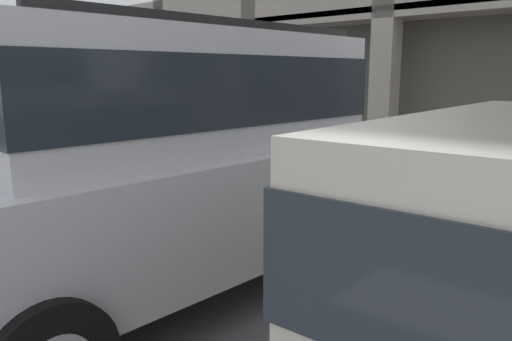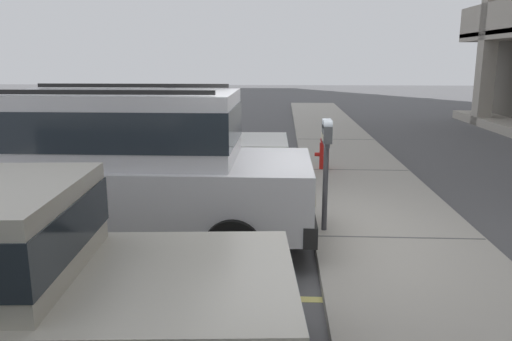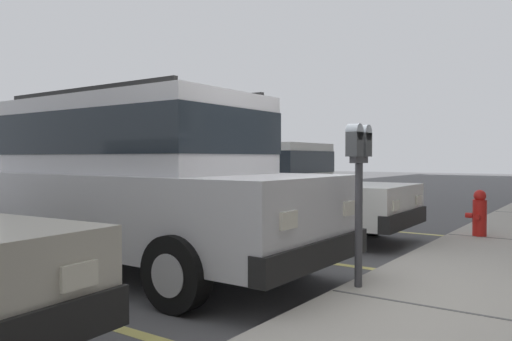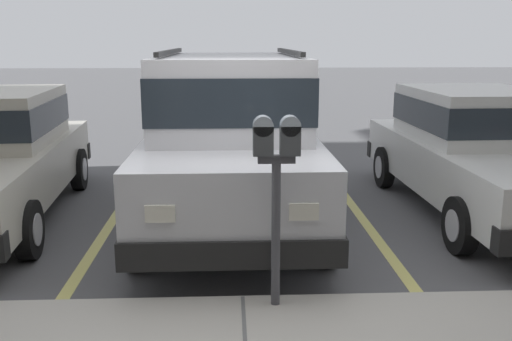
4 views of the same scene
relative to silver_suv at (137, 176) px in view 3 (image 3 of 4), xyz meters
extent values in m
cube|color=#565659|center=(-0.08, 2.24, -1.14)|extent=(80.00, 80.00, 0.10)
cube|color=#ADA89E|center=(-0.08, 3.54, -1.03)|extent=(40.00, 2.20, 0.12)
cube|color=#606060|center=(-0.08, 3.54, -0.97)|extent=(0.03, 2.16, 0.00)
cube|color=#DBD16B|center=(-4.66, 0.84, -1.08)|extent=(0.12, 4.80, 0.01)
cube|color=#DBD16B|center=(-1.61, 0.84, -1.08)|extent=(0.12, 4.80, 0.01)
cube|color=#DBD16B|center=(1.45, 0.84, -1.08)|extent=(0.12, 4.80, 0.01)
cube|color=silver|center=(0.00, 0.02, -0.36)|extent=(1.85, 4.70, 0.80)
cube|color=silver|center=(0.00, -0.03, 0.46)|extent=(1.62, 2.92, 0.84)
cube|color=#232B33|center=(0.00, -0.03, 0.48)|extent=(1.65, 2.94, 0.46)
cube|color=black|center=(0.00, 2.33, -0.64)|extent=(1.88, 0.16, 0.24)
cube|color=black|center=(0.00, -2.29, -0.64)|extent=(1.88, 0.16, 0.24)
cube|color=silver|center=(0.57, 2.38, -0.28)|extent=(0.24, 0.03, 0.14)
cube|color=silver|center=(-0.57, 2.38, -0.28)|extent=(0.24, 0.03, 0.14)
cylinder|color=black|center=(0.90, 1.48, -0.76)|extent=(0.20, 0.66, 0.66)
cylinder|color=#B2B2B7|center=(0.90, 1.48, -0.76)|extent=(0.22, 0.36, 0.36)
cylinder|color=black|center=(-0.90, 1.48, -0.76)|extent=(0.20, 0.66, 0.66)
cylinder|color=#B2B2B7|center=(-0.90, 1.48, -0.76)|extent=(0.22, 0.36, 0.36)
cylinder|color=black|center=(-0.90, -1.44, -0.76)|extent=(0.20, 0.66, 0.66)
cylinder|color=#B2B2B7|center=(-0.90, -1.44, -0.76)|extent=(0.22, 0.36, 0.36)
cube|color=black|center=(0.69, -0.03, 0.92)|extent=(0.05, 2.62, 0.05)
cube|color=black|center=(-0.69, -0.03, 0.92)|extent=(0.05, 2.62, 0.05)
cube|color=silver|center=(-3.14, -0.10, -0.49)|extent=(1.78, 4.43, 0.60)
cube|color=silver|center=(-3.13, -0.40, 0.13)|extent=(1.53, 2.01, 0.64)
cube|color=#232B33|center=(-3.13, -0.40, 0.15)|extent=(1.56, 2.03, 0.35)
cube|color=black|center=(-3.18, 2.06, -0.67)|extent=(1.74, 0.19, 0.24)
cube|color=black|center=(-3.09, -2.26, -0.67)|extent=(1.74, 0.19, 0.24)
cube|color=silver|center=(-2.65, 2.12, -0.43)|extent=(0.24, 0.03, 0.14)
cube|color=silver|center=(-3.70, 2.10, -0.43)|extent=(0.24, 0.03, 0.14)
cylinder|color=black|center=(-2.33, 1.28, -0.79)|extent=(0.17, 0.60, 0.60)
cylinder|color=#B2B2B7|center=(-2.33, 1.28, -0.79)|extent=(0.19, 0.33, 0.33)
cylinder|color=black|center=(-3.99, 1.25, -0.79)|extent=(0.17, 0.60, 0.60)
cylinder|color=#B2B2B7|center=(-3.99, 1.25, -0.79)|extent=(0.19, 0.33, 0.33)
cylinder|color=black|center=(-2.28, -1.44, -0.79)|extent=(0.17, 0.60, 0.60)
cylinder|color=#B2B2B7|center=(-2.28, -1.44, -0.79)|extent=(0.19, 0.33, 0.33)
cylinder|color=black|center=(-3.94, -1.48, -0.79)|extent=(0.17, 0.60, 0.60)
cylinder|color=#B2B2B7|center=(-3.94, -1.48, -0.79)|extent=(0.19, 0.33, 0.33)
cube|color=silver|center=(2.27, 2.08, -0.43)|extent=(0.24, 0.05, 0.14)
cylinder|color=black|center=(2.02, 1.22, -0.79)|extent=(0.20, 0.61, 0.60)
cylinder|color=#B2B2B7|center=(2.02, 1.22, -0.79)|extent=(0.20, 0.34, 0.33)
cylinder|color=#47474C|center=(-0.33, 2.59, -0.40)|extent=(0.07, 0.07, 1.13)
cube|color=#47474C|center=(-0.33, 2.59, 0.20)|extent=(0.28, 0.06, 0.06)
cube|color=#424447|center=(-0.43, 2.59, 0.34)|extent=(0.15, 0.11, 0.22)
cylinder|color=#9EA8B2|center=(-0.43, 2.59, 0.45)|extent=(0.15, 0.11, 0.15)
cube|color=#B7B293|center=(-0.43, 2.53, 0.30)|extent=(0.08, 0.01, 0.08)
cube|color=#424447|center=(-0.23, 2.59, 0.34)|extent=(0.15, 0.11, 0.22)
cylinder|color=#9EA8B2|center=(-0.23, 2.59, 0.45)|extent=(0.15, 0.11, 0.15)
cube|color=#B7B293|center=(-0.23, 2.53, 0.30)|extent=(0.08, 0.01, 0.08)
cylinder|color=red|center=(-4.16, 2.89, -0.69)|extent=(0.20, 0.20, 0.55)
sphere|color=red|center=(-4.16, 2.89, -0.36)|extent=(0.18, 0.18, 0.18)
cylinder|color=red|center=(-4.16, 2.74, -0.67)|extent=(0.08, 0.10, 0.08)
cylinder|color=red|center=(-4.01, 2.89, -0.67)|extent=(0.10, 0.07, 0.07)
camera|label=1|loc=(3.09, -2.31, 0.60)|focal=35.00mm
camera|label=2|loc=(6.07, 2.02, 1.28)|focal=35.00mm
camera|label=3|loc=(3.93, 4.42, 0.22)|focal=35.00mm
camera|label=4|loc=(0.01, 6.72, 1.07)|focal=40.00mm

